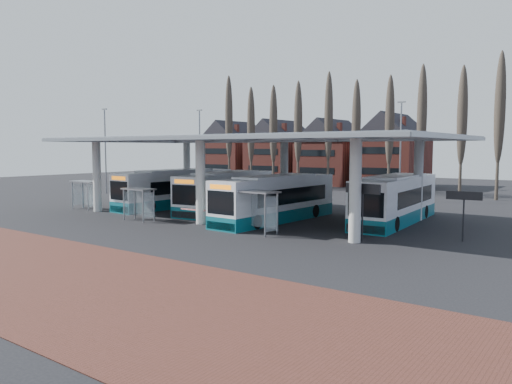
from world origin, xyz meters
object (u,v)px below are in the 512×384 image
Objects in this scene: bus_2 at (277,199)px; shelter_0 at (86,189)px; bus_1 at (227,192)px; shelter_1 at (140,197)px; bus_3 at (396,200)px; bus_0 at (176,189)px; shelter_2 at (258,202)px.

bus_2 is 18.22m from shelter_0.
bus_1 is 4.70× the size of shelter_1.
bus_1 is 7.32m from bus_2.
bus_2 reaches higher than bus_1.
shelter_0 is (-25.31, -8.50, 0.20)m from bus_3.
bus_0 is at bearing 48.89° from shelter_0.
bus_3 is 4.75× the size of shelter_1.
bus_2 is at bearing 12.98° from shelter_0.
bus_2 is 0.98× the size of bus_3.
bus_0 is 4.74× the size of shelter_1.
shelter_1 is at bearing -11.20° from shelter_0.
bus_3 is 4.64× the size of shelter_0.
bus_1 is 4.58× the size of shelter_0.
shelter_2 reaches higher than shelter_0.
shelter_2 reaches higher than shelter_1.
shelter_1 is at bearing -143.02° from bus_2.
bus_2 is at bearing -6.01° from bus_0.
bus_3 is at bearing 0.04° from bus_1.
bus_0 reaches higher than shelter_0.
shelter_2 is at bearing -66.45° from bus_2.
bus_2 reaches higher than shelter_1.
shelter_2 is (14.63, -7.24, 0.36)m from bus_0.
bus_2 reaches higher than shelter_0.
shelter_1 is at bearing -108.05° from bus_1.
shelter_0 is at bearing -165.44° from bus_2.
bus_1 is at bearing -175.84° from bus_3.
bus_1 reaches higher than shelter_2.
bus_0 is 5.69m from bus_1.
shelter_0 is (-10.91, -6.53, 0.23)m from bus_1.
shelter_0 is at bearing -165.06° from bus_3.
shelter_0 reaches higher than shelter_1.
shelter_1 is (-1.54, -8.44, 0.16)m from bus_1.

